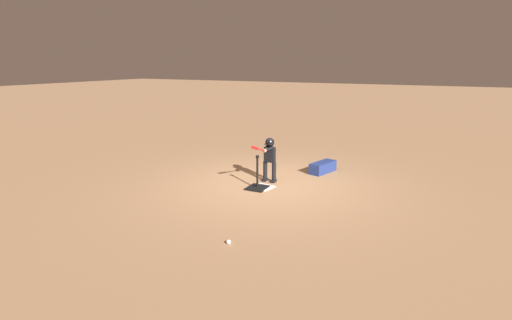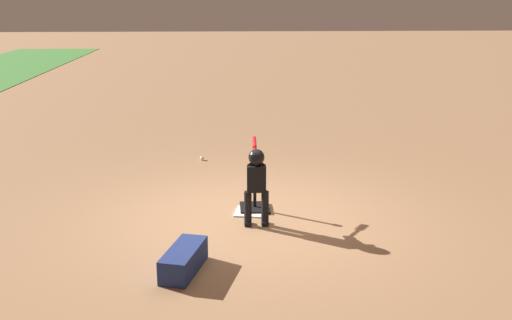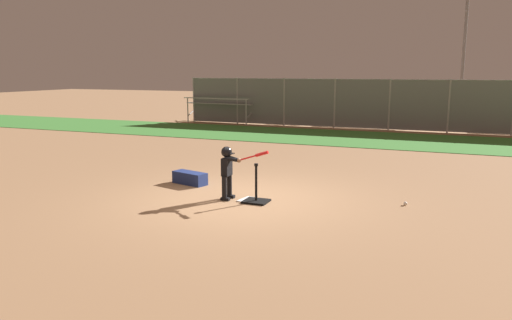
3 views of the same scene
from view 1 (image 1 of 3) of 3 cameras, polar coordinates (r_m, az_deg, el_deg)
ground_plane at (r=9.44m, az=1.83°, el=-3.61°), size 90.00×90.00×0.00m
home_plate at (r=9.26m, az=0.95°, el=-3.88°), size 0.51×0.51×0.02m
batting_tee at (r=9.15m, az=0.19°, el=-3.52°), size 0.48×0.43×0.78m
batter_child at (r=9.51m, az=1.87°, el=0.80°), size 1.01×0.34×1.08m
baseball at (r=6.51m, az=-3.92°, el=-11.59°), size 0.07×0.07×0.07m
equipment_bag at (r=10.61m, az=9.51°, el=-1.02°), size 0.90×0.53×0.28m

